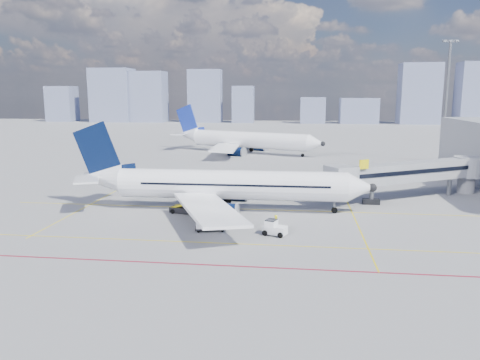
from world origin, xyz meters
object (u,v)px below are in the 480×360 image
at_px(baggage_tug, 274,228).
at_px(cargo_dolly, 210,222).
at_px(ramp_worker, 276,223).
at_px(main_aircraft, 219,185).
at_px(belt_loader, 187,209).
at_px(second_aircraft, 244,140).

xyz_separation_m(baggage_tug, cargo_dolly, (-6.83, 0.76, 0.20)).
relative_size(cargo_dolly, ramp_worker, 1.87).
height_order(baggage_tug, cargo_dolly, cargo_dolly).
bearing_deg(baggage_tug, main_aircraft, 146.92).
relative_size(baggage_tug, belt_loader, 0.45).
distance_m(second_aircraft, ramp_worker, 68.20).
distance_m(main_aircraft, second_aircraft, 58.64).
relative_size(main_aircraft, ramp_worker, 20.42).
xyz_separation_m(second_aircraft, ramp_worker, (11.29, -67.22, -2.29)).
height_order(main_aircraft, baggage_tug, main_aircraft).
distance_m(cargo_dolly, ramp_worker, 7.04).
relative_size(second_aircraft, cargo_dolly, 11.37).
xyz_separation_m(baggage_tug, ramp_worker, (0.20, 1.17, 0.15)).
bearing_deg(main_aircraft, ramp_worker, -49.34).
height_order(second_aircraft, baggage_tug, second_aircraft).
distance_m(belt_loader, ramp_worker, 12.89).
height_order(baggage_tug, belt_loader, belt_loader).
bearing_deg(main_aircraft, second_aircraft, 92.99).
relative_size(main_aircraft, second_aircraft, 0.96).
height_order(main_aircraft, cargo_dolly, main_aircraft).
bearing_deg(belt_loader, second_aircraft, 102.97).
bearing_deg(ramp_worker, baggage_tug, 177.10).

